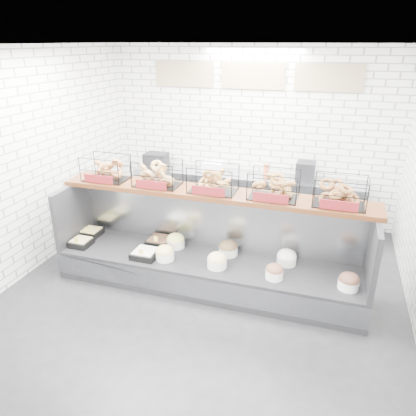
% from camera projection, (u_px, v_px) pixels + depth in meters
% --- Properties ---
extents(ground, '(5.50, 5.50, 0.00)m').
position_uv_depth(ground, '(201.00, 297.00, 5.19)').
color(ground, black).
rests_on(ground, ground).
extents(room_shell, '(5.02, 5.51, 3.01)m').
position_uv_depth(room_shell, '(215.00, 127.00, 4.93)').
color(room_shell, white).
rests_on(room_shell, ground).
extents(display_case, '(4.00, 0.90, 1.20)m').
position_uv_depth(display_case, '(209.00, 262.00, 5.37)').
color(display_case, black).
rests_on(display_case, ground).
extents(bagel_shelf, '(4.10, 0.50, 0.40)m').
position_uv_depth(bagel_shelf, '(213.00, 182.00, 5.11)').
color(bagel_shelf, '#3B1C0C').
rests_on(bagel_shelf, display_case).
extents(prep_counter, '(4.00, 0.60, 1.20)m').
position_uv_depth(prep_counter, '(244.00, 198.00, 7.15)').
color(prep_counter, '#93969B').
rests_on(prep_counter, ground).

